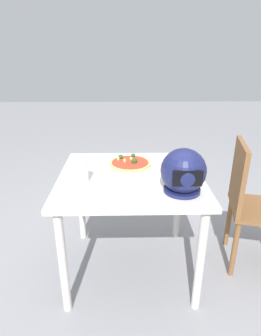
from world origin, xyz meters
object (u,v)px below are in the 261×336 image
(drinking_glass, at_px, (83,173))
(chair_side, at_px, (250,200))
(pizza, at_px, (130,163))
(motorcycle_helmet, at_px, (183,172))
(dining_table, at_px, (131,190))

(drinking_glass, bearing_deg, chair_side, -172.75)
(pizza, relative_size, motorcycle_helmet, 1.12)
(drinking_glass, xyz_separation_m, chair_side, (-1.09, -0.14, -0.27))
(motorcycle_helmet, height_order, drinking_glass, motorcycle_helmet)
(motorcycle_helmet, xyz_separation_m, chair_side, (-0.53, -0.27, -0.33))
(dining_table, distance_m, drinking_glass, 0.34)
(pizza, height_order, drinking_glass, drinking_glass)
(drinking_glass, bearing_deg, dining_table, -162.98)
(dining_table, distance_m, motorcycle_helmet, 0.42)
(chair_side, bearing_deg, pizza, -6.87)
(motorcycle_helmet, xyz_separation_m, drinking_glass, (0.57, -0.14, -0.06))
(motorcycle_helmet, bearing_deg, chair_side, -152.52)
(dining_table, relative_size, drinking_glass, 7.53)
(pizza, bearing_deg, dining_table, 89.25)
(dining_table, distance_m, chair_side, 0.82)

